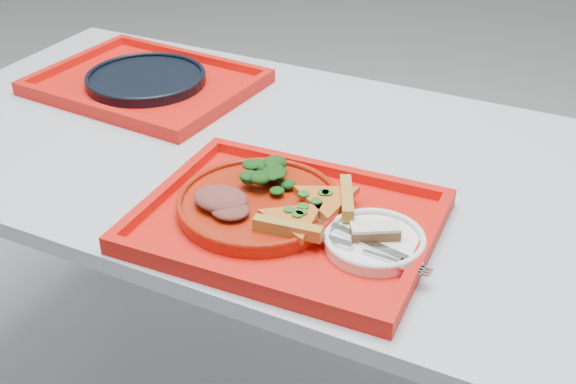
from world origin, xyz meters
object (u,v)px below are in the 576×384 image
(tray_far, at_px, (147,86))
(dessert_bar, at_px, (375,231))
(dinner_plate, at_px, (259,206))
(navy_plate, at_px, (146,80))
(tray_main, at_px, (287,225))

(tray_far, distance_m, dessert_bar, 0.74)
(tray_far, xyz_separation_m, dinner_plate, (0.46, -0.34, 0.02))
(navy_plate, bearing_deg, dinner_plate, -35.97)
(dinner_plate, xyz_separation_m, navy_plate, (-0.46, 0.34, -0.00))
(tray_far, relative_size, dessert_bar, 5.86)
(tray_main, relative_size, dessert_bar, 5.86)
(tray_main, bearing_deg, tray_far, 143.96)
(dinner_plate, height_order, navy_plate, dinner_plate)
(tray_far, xyz_separation_m, navy_plate, (0.00, 0.00, 0.01))
(tray_main, relative_size, navy_plate, 1.73)
(tray_far, height_order, navy_plate, navy_plate)
(tray_main, distance_m, dessert_bar, 0.15)
(tray_main, relative_size, dinner_plate, 1.73)
(tray_far, bearing_deg, dinner_plate, -31.86)
(tray_main, xyz_separation_m, dinner_plate, (-0.05, 0.01, 0.02))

